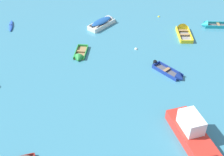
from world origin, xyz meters
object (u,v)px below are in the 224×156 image
at_px(motor_launch_red_back_row_left, 196,139).
at_px(mooring_buoy_between_boats_right, 159,17).
at_px(kayak_blue_center, 11,26).
at_px(rowboat_turquoise_midfield_left, 210,25).
at_px(rowboat_white_near_camera, 105,21).
at_px(mooring_buoy_central, 136,49).
at_px(rowboat_yellow_cluster_outer, 183,30).
at_px(rowboat_deep_blue_back_row_right, 174,75).
at_px(rowboat_green_far_left, 79,57).

height_order(motor_launch_red_back_row_left, mooring_buoy_between_boats_right, motor_launch_red_back_row_left).
distance_m(kayak_blue_center, rowboat_turquoise_midfield_left, 26.63).
height_order(rowboat_white_near_camera, mooring_buoy_central, rowboat_white_near_camera).
height_order(rowboat_yellow_cluster_outer, kayak_blue_center, rowboat_yellow_cluster_outer).
xyz_separation_m(motor_launch_red_back_row_left, mooring_buoy_between_boats_right, (-0.66, 23.05, -0.71)).
distance_m(rowboat_yellow_cluster_outer, rowboat_deep_blue_back_row_right, 10.00).
distance_m(rowboat_white_near_camera, motor_launch_red_back_row_left, 22.08).
bearing_deg(rowboat_green_far_left, kayak_blue_center, 144.47).
bearing_deg(rowboat_yellow_cluster_outer, mooring_buoy_central, -143.81).
height_order(motor_launch_red_back_row_left, mooring_buoy_central, motor_launch_red_back_row_left).
relative_size(rowboat_white_near_camera, mooring_buoy_central, 12.55).
xyz_separation_m(kayak_blue_center, rowboat_turquoise_midfield_left, (26.62, 0.95, 0.05)).
bearing_deg(rowboat_yellow_cluster_outer, kayak_blue_center, 178.40).
xyz_separation_m(rowboat_deep_blue_back_row_right, rowboat_green_far_left, (-10.23, 3.13, -0.03)).
relative_size(rowboat_yellow_cluster_outer, rowboat_deep_blue_back_row_right, 1.25).
xyz_separation_m(kayak_blue_center, rowboat_green_far_left, (10.10, -7.21, 0.01)).
xyz_separation_m(motor_launch_red_back_row_left, rowboat_green_far_left, (-10.66, 12.19, -0.56)).
bearing_deg(rowboat_deep_blue_back_row_right, rowboat_yellow_cluster_outer, 76.02).
bearing_deg(mooring_buoy_between_boats_right, rowboat_yellow_cluster_outer, -58.18).
bearing_deg(rowboat_deep_blue_back_row_right, rowboat_turquoise_midfield_left, 60.91).
distance_m(rowboat_turquoise_midfield_left, mooring_buoy_between_boats_right, 7.06).
height_order(rowboat_green_far_left, rowboat_turquoise_midfield_left, rowboat_turquoise_midfield_left).
relative_size(rowboat_white_near_camera, motor_launch_red_back_row_left, 0.64).
bearing_deg(rowboat_deep_blue_back_row_right, kayak_blue_center, 153.05).
height_order(mooring_buoy_central, mooring_buoy_between_boats_right, mooring_buoy_central).
xyz_separation_m(rowboat_white_near_camera, rowboat_green_far_left, (-2.45, -8.30, -0.27)).
relative_size(rowboat_deep_blue_back_row_right, motor_launch_red_back_row_left, 0.50).
bearing_deg(mooring_buoy_between_boats_right, rowboat_white_near_camera, -161.31).
bearing_deg(kayak_blue_center, rowboat_white_near_camera, 4.95).
height_order(rowboat_white_near_camera, mooring_buoy_between_boats_right, rowboat_white_near_camera).
distance_m(rowboat_green_far_left, rowboat_turquoise_midfield_left, 18.42).
bearing_deg(rowboat_turquoise_midfield_left, mooring_buoy_central, -148.70).
xyz_separation_m(rowboat_yellow_cluster_outer, rowboat_deep_blue_back_row_right, (-2.42, -9.70, -0.03)).
relative_size(rowboat_white_near_camera, rowboat_green_far_left, 1.32).
bearing_deg(mooring_buoy_central, kayak_blue_center, 162.72).
bearing_deg(rowboat_turquoise_midfield_left, rowboat_green_far_left, -153.69).
bearing_deg(motor_launch_red_back_row_left, rowboat_yellow_cluster_outer, 83.93).
bearing_deg(kayak_blue_center, mooring_buoy_central, -17.28).
height_order(kayak_blue_center, rowboat_green_far_left, rowboat_green_far_left).
height_order(kayak_blue_center, mooring_buoy_central, kayak_blue_center).
relative_size(kayak_blue_center, rowboat_green_far_left, 0.92).
xyz_separation_m(rowboat_deep_blue_back_row_right, motor_launch_red_back_row_left, (0.42, -9.07, 0.53)).
height_order(rowboat_turquoise_midfield_left, mooring_buoy_central, rowboat_turquoise_midfield_left).
bearing_deg(mooring_buoy_central, rowboat_white_near_camera, 122.84).
relative_size(rowboat_turquoise_midfield_left, mooring_buoy_between_boats_right, 13.05).
bearing_deg(rowboat_deep_blue_back_row_right, rowboat_white_near_camera, 124.28).
bearing_deg(mooring_buoy_between_boats_right, motor_launch_red_back_row_left, -88.36).
relative_size(rowboat_yellow_cluster_outer, mooring_buoy_between_boats_right, 14.54).
bearing_deg(rowboat_green_far_left, mooring_buoy_central, 17.64).
distance_m(rowboat_white_near_camera, rowboat_turquoise_midfield_left, 14.07).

